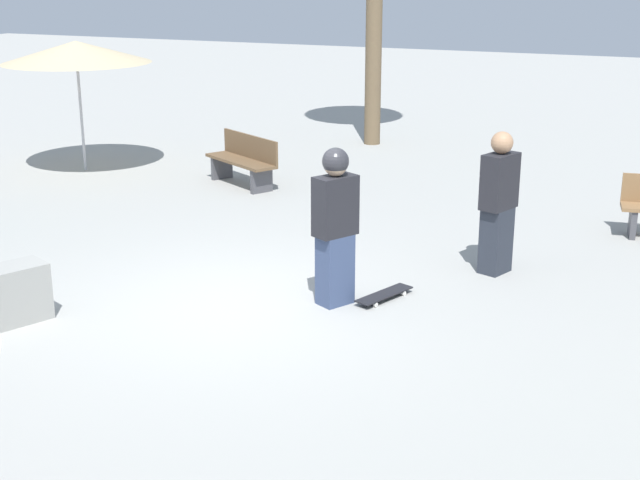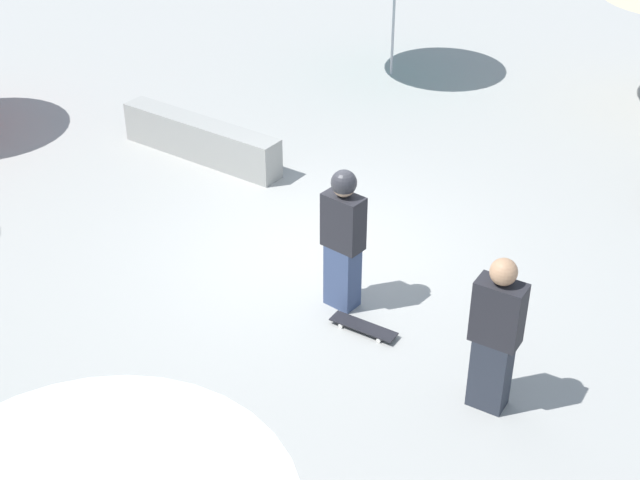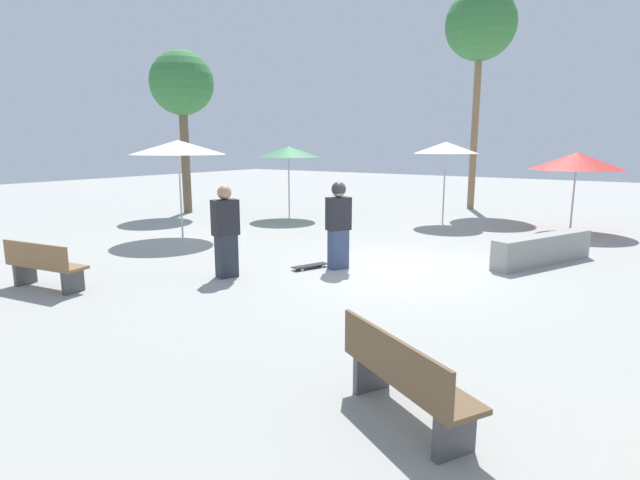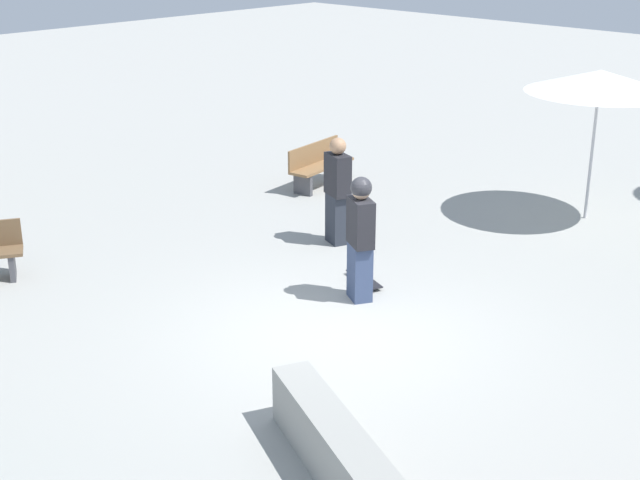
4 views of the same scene
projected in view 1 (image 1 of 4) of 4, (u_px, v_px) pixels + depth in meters
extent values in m
plane|color=#9E9E99|center=(238.00, 306.00, 9.91)|extent=(60.00, 60.00, 0.00)
cube|color=#38476B|center=(335.00, 269.00, 9.87)|extent=(0.45, 0.40, 0.80)
cube|color=#232328|center=(335.00, 206.00, 9.65)|extent=(0.54, 0.45, 0.66)
sphere|color=tan|center=(336.00, 164.00, 9.51)|extent=(0.26, 0.26, 0.26)
sphere|color=#2D2D33|center=(336.00, 161.00, 9.50)|extent=(0.29, 0.29, 0.29)
cube|color=black|center=(384.00, 294.00, 10.08)|extent=(0.82, 0.47, 0.02)
cylinder|color=silver|center=(392.00, 290.00, 10.32)|extent=(0.06, 0.05, 0.05)
cylinder|color=silver|center=(404.00, 293.00, 10.21)|extent=(0.06, 0.05, 0.05)
cylinder|color=silver|center=(364.00, 301.00, 9.98)|extent=(0.06, 0.05, 0.05)
cylinder|color=silver|center=(376.00, 305.00, 9.87)|extent=(0.06, 0.05, 0.05)
cube|color=#47474C|center=(261.00, 181.00, 14.71)|extent=(0.38, 0.26, 0.40)
cube|color=#47474C|center=(222.00, 167.00, 15.66)|extent=(0.38, 0.26, 0.40)
cube|color=brown|center=(241.00, 161.00, 15.12)|extent=(1.17, 1.61, 0.05)
cube|color=brown|center=(250.00, 147.00, 15.17)|extent=(0.82, 1.42, 0.40)
cube|color=#47474C|center=(633.00, 222.00, 12.36)|extent=(0.40, 0.14, 0.40)
cylinder|color=#B7B7BC|center=(81.00, 110.00, 16.04)|extent=(0.05, 0.05, 2.20)
cone|color=#C6B289|center=(76.00, 52.00, 15.73)|extent=(2.63, 2.63, 0.38)
cube|color=#282D38|center=(496.00, 240.00, 10.87)|extent=(0.44, 0.38, 0.81)
cube|color=#232328|center=(500.00, 181.00, 10.65)|extent=(0.54, 0.41, 0.67)
sphere|color=tan|center=(502.00, 143.00, 10.51)|extent=(0.27, 0.27, 0.27)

